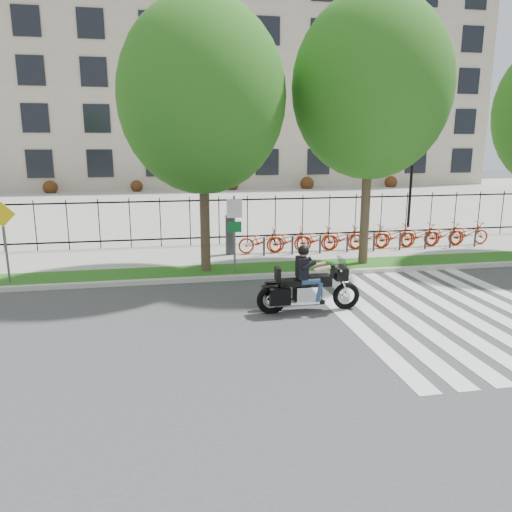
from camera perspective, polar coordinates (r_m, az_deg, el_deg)
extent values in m
plane|color=#3C3C3F|center=(12.29, 0.82, -7.79)|extent=(120.00, 120.00, 0.00)
cube|color=#B3B1A8|center=(16.11, -2.10, -2.46)|extent=(60.00, 0.20, 0.15)
cube|color=#205B16|center=(16.92, -2.53, -1.71)|extent=(60.00, 1.50, 0.15)
cube|color=gray|center=(19.33, -3.60, 0.13)|extent=(60.00, 3.50, 0.15)
cube|color=gray|center=(36.59, -7.07, 6.08)|extent=(80.00, 34.00, 0.10)
cube|color=#A39683|center=(56.59, -8.79, 18.51)|extent=(60.00, 20.00, 20.00)
cylinder|color=black|center=(26.42, 17.23, 7.25)|extent=(0.14, 0.14, 4.00)
cylinder|color=black|center=(26.32, 17.51, 11.37)|extent=(0.06, 0.70, 0.70)
sphere|color=white|center=(26.16, 16.84, 11.63)|extent=(0.36, 0.36, 0.36)
sphere|color=white|center=(26.49, 18.21, 11.54)|extent=(0.36, 0.36, 0.36)
cylinder|color=#3D2E21|center=(16.42, -5.89, 5.14)|extent=(0.32, 0.32, 3.99)
ellipsoid|color=#135413|center=(16.33, -6.19, 17.63)|extent=(5.24, 5.24, 6.02)
cylinder|color=#3D2E21|center=(17.75, 12.42, 6.13)|extent=(0.32, 0.32, 4.38)
ellipsoid|color=#135413|center=(17.72, 13.03, 18.31)|extent=(5.24, 5.24, 6.03)
cube|color=#2D2D33|center=(18.95, -2.94, 2.43)|extent=(0.35, 0.25, 1.50)
imported|color=#A31D01|center=(19.20, 0.63, 1.74)|extent=(1.80, 0.63, 0.95)
cylinder|color=#2D2D33|center=(18.74, 0.92, 1.08)|extent=(0.08, 0.08, 0.70)
imported|color=#A31D01|center=(19.44, 3.81, 1.85)|extent=(1.80, 0.63, 0.95)
cylinder|color=#2D2D33|center=(18.99, 4.18, 1.20)|extent=(0.08, 0.08, 0.70)
imported|color=#A31D01|center=(19.74, 6.90, 1.96)|extent=(1.80, 0.63, 0.95)
cylinder|color=#2D2D33|center=(19.30, 7.34, 1.32)|extent=(0.08, 0.08, 0.70)
imported|color=#A31D01|center=(20.10, 9.90, 2.05)|extent=(1.80, 0.63, 0.95)
cylinder|color=#2D2D33|center=(19.66, 10.39, 1.43)|extent=(0.08, 0.08, 0.70)
imported|color=#A31D01|center=(20.51, 12.78, 2.14)|extent=(1.80, 0.63, 0.95)
cylinder|color=#2D2D33|center=(20.08, 13.32, 1.53)|extent=(0.08, 0.08, 0.70)
imported|color=#A31D01|center=(20.97, 15.54, 2.22)|extent=(1.80, 0.63, 0.95)
cylinder|color=#2D2D33|center=(20.55, 16.13, 1.62)|extent=(0.08, 0.08, 0.70)
imported|color=#A31D01|center=(21.47, 18.18, 2.29)|extent=(1.80, 0.63, 0.95)
cylinder|color=#2D2D33|center=(21.07, 18.80, 1.71)|extent=(0.08, 0.08, 0.70)
imported|color=#A31D01|center=(22.02, 20.69, 2.35)|extent=(1.80, 0.63, 0.95)
cylinder|color=#2D2D33|center=(21.62, 21.35, 1.78)|extent=(0.08, 0.08, 0.70)
imported|color=#A31D01|center=(22.61, 23.08, 2.41)|extent=(1.80, 0.63, 0.95)
cylinder|color=#2D2D33|center=(22.22, 23.76, 1.85)|extent=(0.08, 0.08, 0.70)
cylinder|color=#59595B|center=(16.30, -2.48, 2.49)|extent=(0.07, 0.07, 2.50)
cube|color=white|center=(16.12, -2.49, 5.44)|extent=(0.50, 0.03, 0.60)
cube|color=#0C6626|center=(16.21, -2.46, 3.34)|extent=(0.45, 0.03, 0.35)
cylinder|color=#59595B|center=(16.81, -26.71, 1.26)|extent=(0.07, 0.07, 2.40)
cube|color=yellow|center=(16.63, -27.06, 4.27)|extent=(0.78, 0.03, 0.78)
torus|color=black|center=(13.46, 10.26, -4.52)|extent=(0.74, 0.15, 0.73)
torus|color=black|center=(12.93, 1.77, -5.03)|extent=(0.78, 0.18, 0.78)
cube|color=black|center=(13.21, 9.51, -1.89)|extent=(0.33, 0.59, 0.32)
cube|color=#26262B|center=(13.17, 9.85, -0.85)|extent=(0.17, 0.53, 0.32)
cube|color=silver|center=(13.11, 5.89, -4.31)|extent=(0.65, 0.38, 0.43)
cube|color=black|center=(13.10, 7.27, -2.76)|extent=(0.59, 0.37, 0.28)
cube|color=black|center=(12.93, 4.33, -3.00)|extent=(0.75, 0.40, 0.15)
cube|color=black|center=(12.77, 2.50, -2.09)|extent=(0.11, 0.36, 0.36)
cube|color=black|center=(12.62, 2.77, -4.69)|extent=(0.53, 0.18, 0.43)
cube|color=black|center=(13.21, 2.19, -3.87)|extent=(0.53, 0.18, 0.43)
cube|color=black|center=(12.88, 5.28, -1.32)|extent=(0.26, 0.43, 0.55)
sphere|color=tan|center=(12.79, 5.45, 0.44)|extent=(0.24, 0.24, 0.24)
sphere|color=black|center=(12.78, 5.46, 0.62)|extent=(0.29, 0.29, 0.29)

